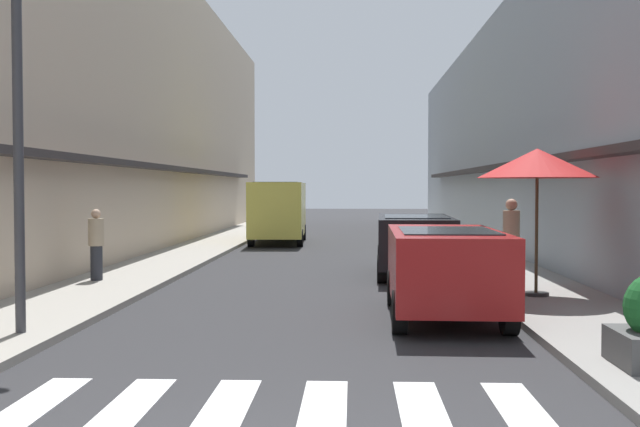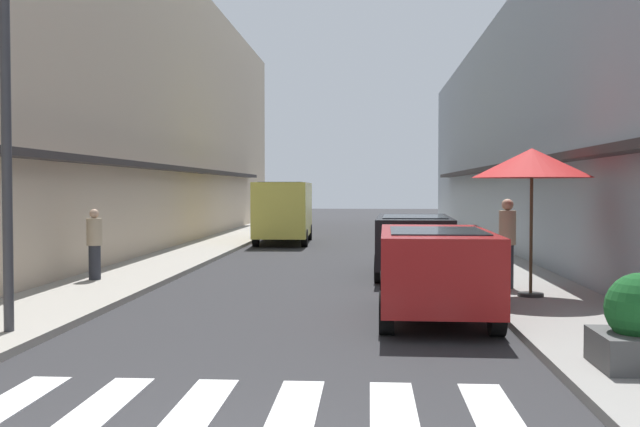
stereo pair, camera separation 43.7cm
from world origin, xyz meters
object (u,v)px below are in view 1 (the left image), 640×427
(parked_car_near, at_px, (445,263))
(parked_car_mid, at_px, (415,238))
(street_lamp, at_px, (32,111))
(pedestrian_walking_far, at_px, (511,240))
(pedestrian_walking_near, at_px, (96,243))
(cafe_umbrella, at_px, (537,164))
(delivery_van, at_px, (279,207))

(parked_car_near, relative_size, parked_car_mid, 0.92)
(street_lamp, bearing_deg, pedestrian_walking_far, 33.69)
(parked_car_mid, height_order, pedestrian_walking_near, pedestrian_walking_near)
(cafe_umbrella, distance_m, pedestrian_walking_near, 9.42)
(cafe_umbrella, relative_size, pedestrian_walking_near, 1.77)
(delivery_van, distance_m, pedestrian_walking_far, 14.85)
(cafe_umbrella, height_order, pedestrian_walking_near, cafe_umbrella)
(delivery_van, distance_m, cafe_umbrella, 16.05)
(parked_car_mid, height_order, cafe_umbrella, cafe_umbrella)
(street_lamp, distance_m, cafe_umbrella, 8.85)
(parked_car_mid, height_order, delivery_van, delivery_van)
(delivery_van, xyz_separation_m, pedestrian_walking_far, (6.10, -13.54, -0.33))
(parked_car_mid, distance_m, delivery_van, 11.50)
(parked_car_mid, relative_size, pedestrian_walking_far, 2.45)
(street_lamp, bearing_deg, delivery_van, 85.17)
(parked_car_near, relative_size, pedestrian_walking_near, 2.61)
(parked_car_mid, xyz_separation_m, pedestrian_walking_far, (1.71, -2.92, 0.16))
(parked_car_near, distance_m, cafe_umbrella, 3.21)
(street_lamp, height_order, pedestrian_walking_far, street_lamp)
(parked_car_mid, bearing_deg, delivery_van, 112.43)
(parked_car_near, bearing_deg, pedestrian_walking_near, 151.43)
(street_lamp, relative_size, pedestrian_walking_far, 2.78)
(delivery_van, bearing_deg, parked_car_mid, -67.57)
(parked_car_mid, xyz_separation_m, pedestrian_walking_near, (-7.13, -2.13, 0.01))
(parked_car_mid, distance_m, cafe_umbrella, 4.82)
(pedestrian_walking_far, bearing_deg, delivery_van, 143.86)
(street_lamp, bearing_deg, parked_car_near, 18.73)
(pedestrian_walking_far, bearing_deg, cafe_umbrella, -49.36)
(parked_car_near, height_order, pedestrian_walking_far, pedestrian_walking_far)
(street_lamp, bearing_deg, cafe_umbrella, 26.58)
(street_lamp, relative_size, cafe_umbrella, 1.81)
(cafe_umbrella, bearing_deg, parked_car_mid, 115.41)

